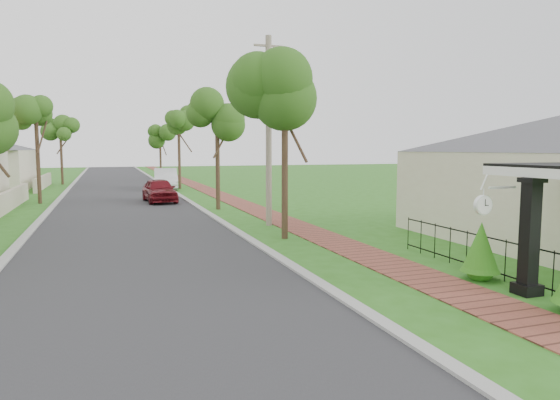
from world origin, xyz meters
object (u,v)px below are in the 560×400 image
utility_pole (269,131)px  porch_post (529,243)px  station_clock (485,204)px  parked_car_white (166,179)px  parked_car_red (159,190)px  near_tree (285,102)px

utility_pole → porch_post: bearing=-78.4°
porch_post → station_clock: porch_post is taller
porch_post → parked_car_white: bearing=97.7°
utility_pole → station_clock: (1.39, -10.60, -1.88)m
utility_pole → station_clock: bearing=-82.5°
parked_car_red → station_clock: station_clock is taller
porch_post → near_tree: near_tree is taller
utility_pole → station_clock: utility_pole is taller
porch_post → station_clock: bearing=155.1°
parked_car_white → station_clock: size_ratio=4.52×
porch_post → near_tree: bearing=108.3°
parked_car_white → station_clock: (3.29, -30.34, 1.16)m
parked_car_white → near_tree: (1.50, -22.74, 3.88)m
parked_car_red → parked_car_white: (1.40, 9.26, 0.10)m
utility_pole → station_clock: 10.85m
near_tree → station_clock: near_tree is taller
parked_car_red → near_tree: bearing=-81.6°
utility_pole → parked_car_white: bearing=95.5°
parked_car_red → utility_pole: (3.30, -10.48, 3.14)m
near_tree → station_clock: bearing=-76.8°
parked_car_red → station_clock: bearing=-81.2°
parked_car_red → porch_post: bearing=-79.3°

